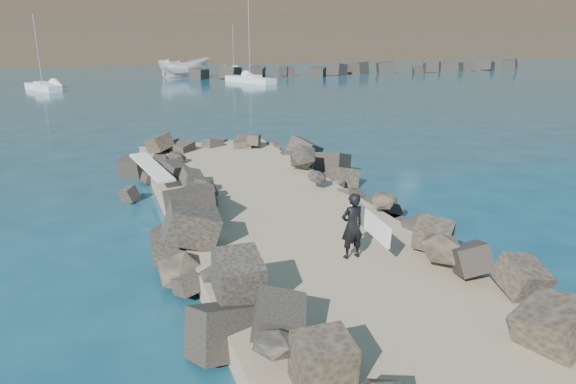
# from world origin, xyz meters

# --- Properties ---
(ground) EXTENTS (800.00, 800.00, 0.00)m
(ground) POSITION_xyz_m (0.00, 0.00, 0.00)
(ground) COLOR #0F384C
(ground) RESTS_ON ground
(jetty) EXTENTS (6.00, 26.00, 0.60)m
(jetty) POSITION_xyz_m (0.00, -2.00, 0.30)
(jetty) COLOR #8C7759
(jetty) RESTS_ON ground
(riprap_left) EXTENTS (2.60, 22.00, 1.00)m
(riprap_left) POSITION_xyz_m (-2.90, -1.50, 0.50)
(riprap_left) COLOR black
(riprap_left) RESTS_ON ground
(riprap_right) EXTENTS (2.60, 22.00, 1.00)m
(riprap_right) POSITION_xyz_m (2.90, -1.50, 0.50)
(riprap_right) COLOR black
(riprap_right) RESTS_ON ground
(breakwater_secondary) EXTENTS (52.00, 4.00, 1.20)m
(breakwater_secondary) POSITION_xyz_m (35.00, 55.00, 0.60)
(breakwater_secondary) COLOR black
(breakwater_secondary) RESTS_ON ground
(surfboard_resting) EXTENTS (1.35, 2.56, 0.08)m
(surfboard_resting) POSITION_xyz_m (-3.09, 4.52, 1.04)
(surfboard_resting) COLOR silver
(surfboard_resting) RESTS_ON riprap_left
(boat_imported) EXTENTS (7.34, 4.37, 2.66)m
(boat_imported) POSITION_xyz_m (7.20, 58.24, 1.33)
(boat_imported) COLOR silver
(boat_imported) RESTS_ON ground
(surfer_with_board) EXTENTS (0.82, 1.97, 1.59)m
(surfer_with_board) POSITION_xyz_m (0.64, -3.73, 1.40)
(surfer_with_board) COLOR black
(surfer_with_board) RESTS_ON jetty
(sailboat_f) EXTENTS (2.01, 5.35, 6.51)m
(sailboat_f) POSITION_xyz_m (31.13, 96.02, 0.35)
(sailboat_f) COLOR silver
(sailboat_f) RESTS_ON ground
(sailboat_a) EXTENTS (3.98, 6.36, 7.76)m
(sailboat_a) POSITION_xyz_m (-9.66, 46.71, 0.35)
(sailboat_a) COLOR silver
(sailboat_a) RESTS_ON ground
(sailboat_c) EXTENTS (4.58, 8.13, 9.59)m
(sailboat_c) POSITION_xyz_m (13.47, 48.02, 0.35)
(sailboat_c) COLOR silver
(sailboat_c) RESTS_ON ground
(sailboat_d) EXTENTS (3.17, 5.92, 7.16)m
(sailboat_d) POSITION_xyz_m (16.41, 66.87, 0.35)
(sailboat_d) COLOR silver
(sailboat_d) RESTS_ON ground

